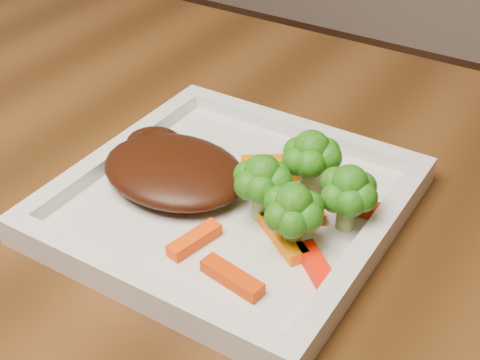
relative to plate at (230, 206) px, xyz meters
The scene contains 14 objects.
plate is the anchor object (origin of this frame).
steak 0.06m from the plate, behind, with size 0.13×0.10×0.03m, color #3A1608.
broccoli_0 0.08m from the plate, 40.27° to the left, with size 0.06×0.06×0.07m, color #265F0F, non-canonical shape.
broccoli_1 0.11m from the plate, 11.04° to the left, with size 0.05×0.05×0.06m, color #3E7613, non-canonical shape.
broccoli_2 0.09m from the plate, 19.15° to the right, with size 0.05×0.05×0.06m, color #2B7012, non-canonical shape.
broccoli_3 0.05m from the plate, ahead, with size 0.06×0.06×0.06m, color #156510, non-canonical shape.
carrot_0 0.10m from the plate, 56.57° to the right, with size 0.05×0.01×0.01m, color #CB3603.
carrot_1 0.11m from the plate, 21.99° to the right, with size 0.05×0.01×0.01m, color #FF1704.
carrot_2 0.07m from the plate, 83.03° to the right, with size 0.05×0.01×0.01m, color #FC4404.
carrot_3 0.11m from the plate, 22.78° to the left, with size 0.05×0.01×0.01m, color #FF2504.
carrot_4 0.06m from the plate, 80.63° to the left, with size 0.06×0.02×0.01m, color #CA6903.
carrot_5 0.07m from the plate, 19.92° to the right, with size 0.06×0.02×0.01m, color orange.
carrot_6 0.06m from the plate, ahead, with size 0.05×0.01×0.01m, color #FF2604.
carrot_7 0.06m from the plate, 64.15° to the left, with size 0.05×0.01×0.01m, color orange.
Camera 1 is at (-0.16, -0.43, 1.11)m, focal length 50.00 mm.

